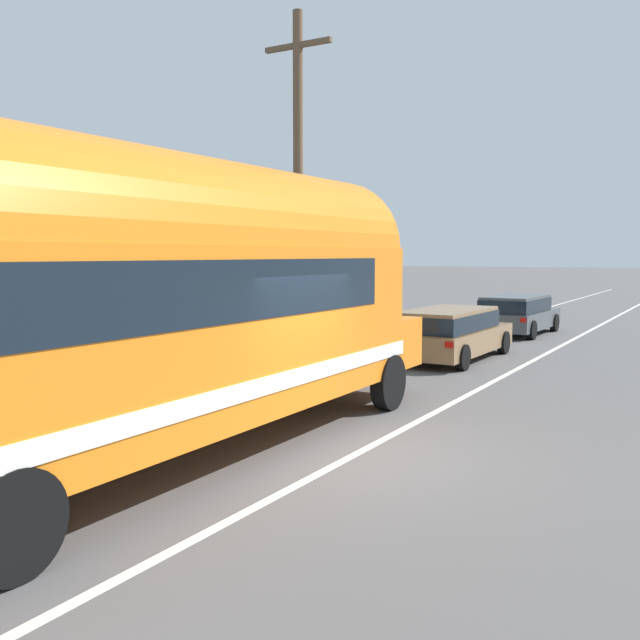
{
  "coord_description": "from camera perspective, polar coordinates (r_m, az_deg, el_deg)",
  "views": [
    {
      "loc": [
        4.45,
        -8.4,
        2.79
      ],
      "look_at": [
        -1.9,
        2.43,
        1.62
      ],
      "focal_mm": 39.54,
      "sensor_mm": 36.0,
      "label": 1
    }
  ],
  "objects": [
    {
      "name": "ground_plane",
      "position": [
        9.9,
        2.44,
        -11.05
      ],
      "size": [
        300.0,
        300.0,
        0.0
      ],
      "primitive_type": "plane",
      "color": "#565454"
    },
    {
      "name": "lane_markings",
      "position": [
        21.51,
        13.27,
        -2.26
      ],
      "size": [
        4.03,
        80.0,
        0.01
      ],
      "color": "silver",
      "rests_on": "ground"
    },
    {
      "name": "roadside_building",
      "position": [
        20.58,
        -22.87,
        3.19
      ],
      "size": [
        11.63,
        16.5,
        4.34
      ],
      "color": "gray",
      "rests_on": "ground"
    },
    {
      "name": "utility_pole",
      "position": [
        17.19,
        -1.78,
        10.78
      ],
      "size": [
        1.8,
        0.24,
        8.5
      ],
      "color": "brown",
      "rests_on": "ground"
    },
    {
      "name": "painted_bus",
      "position": [
        9.17,
        -13.81,
        2.12
      ],
      "size": [
        2.68,
        12.28,
        4.12
      ],
      "color": "orange",
      "rests_on": "ground"
    },
    {
      "name": "car_lead",
      "position": [
        18.89,
        10.46,
        -0.81
      ],
      "size": [
        2.0,
        4.82,
        1.37
      ],
      "color": "olive",
      "rests_on": "ground"
    },
    {
      "name": "car_second",
      "position": [
        25.47,
        15.69,
        0.63
      ],
      "size": [
        2.01,
        4.46,
        1.37
      ],
      "color": "#474C51",
      "rests_on": "ground"
    }
  ]
}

